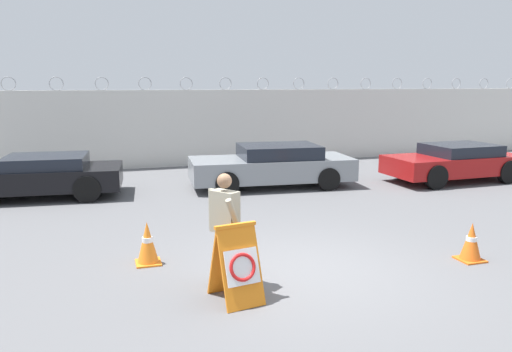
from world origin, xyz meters
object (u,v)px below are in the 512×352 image
object	(u,v)px
barricade_sign	(237,263)
traffic_cone_mid	(148,243)
security_guard	(225,224)
parked_car_rear_sedan	(273,165)
traffic_cone_near	(471,242)
parked_car_front_coupe	(40,176)
parked_car_far_side	(455,162)

from	to	relation	value
barricade_sign	traffic_cone_mid	world-z (taller)	barricade_sign
security_guard	parked_car_rear_sedan	world-z (taller)	security_guard
traffic_cone_near	barricade_sign	bearing A→B (deg)	-175.29
traffic_cone_mid	parked_car_front_coupe	bearing A→B (deg)	110.76
parked_car_front_coupe	parked_car_far_side	xyz separation A→B (m)	(12.15, -1.42, 0.01)
parked_car_far_side	traffic_cone_near	bearing A→B (deg)	51.67
traffic_cone_mid	parked_car_front_coupe	size ratio (longest dim) A/B	0.17
traffic_cone_near	parked_car_front_coupe	bearing A→B (deg)	135.51
traffic_cone_mid	parked_car_rear_sedan	size ratio (longest dim) A/B	0.15
parked_car_rear_sedan	parked_car_far_side	xyz separation A→B (m)	(5.73, -0.93, -0.03)
traffic_cone_mid	traffic_cone_near	bearing A→B (deg)	-15.84
security_guard	traffic_cone_near	size ratio (longest dim) A/B	2.56
security_guard	traffic_cone_mid	world-z (taller)	security_guard
security_guard	traffic_cone_near	xyz separation A→B (m)	(4.31, -0.27, -0.62)
barricade_sign	security_guard	size ratio (longest dim) A/B	0.65
parked_car_far_side	barricade_sign	bearing A→B (deg)	34.46
security_guard	traffic_cone_mid	size ratio (longest dim) A/B	2.35
traffic_cone_near	parked_car_front_coupe	distance (m)	10.68
traffic_cone_near	parked_car_rear_sedan	world-z (taller)	parked_car_rear_sedan
traffic_cone_near	traffic_cone_mid	distance (m)	5.57
security_guard	traffic_cone_mid	bearing A→B (deg)	-175.48
barricade_sign	security_guard	xyz separation A→B (m)	(-0.02, 0.62, 0.40)
barricade_sign	security_guard	distance (m)	0.74
barricade_sign	parked_car_front_coupe	distance (m)	8.51
traffic_cone_mid	parked_car_far_side	bearing A→B (deg)	24.66
barricade_sign	traffic_cone_near	distance (m)	4.31
traffic_cone_near	traffic_cone_mid	bearing A→B (deg)	164.16
traffic_cone_near	traffic_cone_mid	size ratio (longest dim) A/B	0.92
traffic_cone_mid	parked_car_front_coupe	world-z (taller)	parked_car_front_coupe
parked_car_front_coupe	parked_car_far_side	distance (m)	12.23
parked_car_rear_sedan	security_guard	bearing A→B (deg)	69.99
traffic_cone_near	parked_car_front_coupe	world-z (taller)	parked_car_front_coupe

